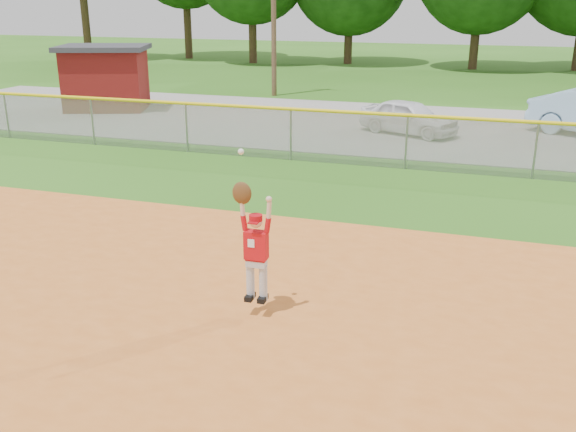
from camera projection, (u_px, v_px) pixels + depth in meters
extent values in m
plane|color=#2B5E15|center=(301.00, 345.00, 8.84)|extent=(120.00, 120.00, 0.00)
cube|color=gray|center=(428.00, 128.00, 23.23)|extent=(44.00, 10.00, 0.03)
imported|color=white|center=(409.00, 117.00, 22.06)|extent=(3.72, 2.61, 1.18)
cube|color=#580F0C|center=(106.00, 80.00, 26.70)|extent=(3.75, 3.28, 2.45)
cube|color=#333338|center=(103.00, 48.00, 26.27)|extent=(4.25, 3.78, 0.20)
cube|color=gray|center=(406.00, 142.00, 17.59)|extent=(40.00, 0.03, 1.50)
cylinder|color=yellow|center=(408.00, 115.00, 17.35)|extent=(40.00, 0.10, 0.10)
cylinder|color=gray|center=(7.00, 116.00, 21.47)|extent=(0.06, 0.06, 1.50)
cylinder|color=gray|center=(93.00, 122.00, 20.50)|extent=(0.06, 0.06, 1.50)
cylinder|color=gray|center=(187.00, 128.00, 19.53)|extent=(0.06, 0.06, 1.50)
cylinder|color=gray|center=(291.00, 135.00, 18.56)|extent=(0.06, 0.06, 1.50)
cylinder|color=gray|center=(406.00, 142.00, 17.59)|extent=(0.06, 0.06, 1.50)
cylinder|color=gray|center=(535.00, 151.00, 16.62)|extent=(0.06, 0.06, 1.50)
cylinder|color=#422D1C|center=(85.00, 19.00, 47.32)|extent=(0.56, 0.56, 5.87)
cylinder|color=#422D1C|center=(187.00, 17.00, 48.40)|extent=(0.56, 0.56, 6.10)
cylinder|color=#422D1C|center=(253.00, 31.00, 45.24)|extent=(0.56, 0.56, 4.43)
cylinder|color=#422D1C|center=(348.00, 34.00, 44.86)|extent=(0.56, 0.56, 4.11)
cylinder|color=#422D1C|center=(475.00, 32.00, 41.35)|extent=(0.56, 0.56, 4.64)
cylinder|color=silver|center=(250.00, 281.00, 9.50)|extent=(0.13, 0.13, 0.56)
cylinder|color=silver|center=(263.00, 283.00, 9.45)|extent=(0.13, 0.13, 0.56)
cube|color=black|center=(250.00, 297.00, 9.55)|extent=(0.12, 0.23, 0.08)
cube|color=black|center=(263.00, 299.00, 9.49)|extent=(0.12, 0.23, 0.08)
cube|color=silver|center=(256.00, 263.00, 9.37)|extent=(0.29, 0.16, 0.11)
cube|color=maroon|center=(256.00, 258.00, 9.35)|extent=(0.31, 0.18, 0.04)
cube|color=#BA0D14|center=(256.00, 245.00, 9.28)|extent=(0.34, 0.19, 0.42)
cube|color=white|center=(251.00, 243.00, 9.19)|extent=(0.10, 0.01, 0.12)
sphere|color=beige|center=(256.00, 221.00, 9.16)|extent=(0.19, 0.19, 0.19)
cylinder|color=#AB0A11|center=(256.00, 218.00, 9.15)|extent=(0.20, 0.20, 0.09)
cube|color=#AB0A11|center=(253.00, 223.00, 9.07)|extent=(0.15, 0.12, 0.02)
cylinder|color=#BA0D14|center=(244.00, 223.00, 9.22)|extent=(0.11, 0.08, 0.23)
cylinder|color=beige|center=(242.00, 207.00, 9.15)|extent=(0.09, 0.07, 0.25)
ellipsoid|color=#4C2D14|center=(242.00, 193.00, 9.08)|extent=(0.29, 0.14, 0.33)
sphere|color=white|center=(241.00, 152.00, 8.89)|extent=(0.09, 0.09, 0.08)
cylinder|color=#BA0D14|center=(268.00, 225.00, 9.13)|extent=(0.11, 0.08, 0.23)
cylinder|color=beige|center=(269.00, 210.00, 9.05)|extent=(0.09, 0.07, 0.25)
sphere|color=beige|center=(269.00, 199.00, 9.00)|extent=(0.09, 0.09, 0.09)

